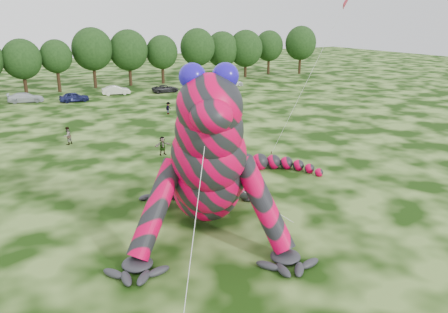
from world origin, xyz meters
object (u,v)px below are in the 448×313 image
tree_9 (57,66)px  spectator_2 (168,108)px  car_5 (116,90)px  tree_11 (129,58)px  car_7 (231,83)px  tree_15 (246,54)px  car_3 (26,98)px  spectator_5 (162,146)px  tree_8 (23,67)px  inflatable_gecko (205,137)px  tree_13 (198,55)px  tree_14 (222,55)px  spectator_3 (199,110)px  tree_16 (269,52)px  tree_12 (162,59)px  tree_10 (93,58)px  spectator_1 (67,136)px  car_4 (74,97)px  tree_17 (300,50)px  car_6 (166,89)px  flying_kite (340,13)px

tree_9 → spectator_2: bearing=-69.7°
car_5 → tree_11: bearing=-22.0°
tree_11 → car_7: (15.74, -10.06, -4.36)m
tree_15 → car_7: 13.79m
car_3 → spectator_5: 35.12m
tree_8 → tree_9: tree_8 is taller
inflatable_gecko → tree_13: bearing=88.4°
tree_13 → tree_15: size_ratio=1.05×
tree_14 → car_3: bearing=-166.8°
tree_9 → spectator_3: size_ratio=5.43×
tree_9 → tree_16: size_ratio=0.93×
tree_12 → tree_11: bearing=175.8°
tree_10 → tree_15: size_ratio=1.09×
spectator_1 → car_4: bearing=-138.5°
spectator_5 → tree_14: bearing=52.5°
inflatable_gecko → spectator_5: inflatable_gecko is taller
tree_10 → tree_17: size_ratio=1.02×
tree_16 → spectator_2: size_ratio=5.80×
car_5 → spectator_3: spectator_3 is taller
tree_11 → tree_15: tree_11 is taller
tree_9 → tree_15: (37.41, 0.43, 0.48)m
tree_11 → car_4: 17.45m
tree_16 → spectator_3: bearing=-136.2°
spectator_3 → tree_15: bearing=178.8°
tree_11 → tree_16: tree_11 is taller
tree_11 → spectator_5: (-10.42, -42.59, -4.16)m
car_5 → spectator_1: spectator_1 is taller
car_5 → spectator_5: spectator_5 is taller
tree_10 → spectator_3: (6.06, -29.91, -4.45)m
tree_11 → car_4: tree_11 is taller
tree_13 → car_6: bearing=-138.8°
car_5 → spectator_1: 28.95m
tree_9 → car_4: 11.27m
inflatable_gecko → spectator_5: size_ratio=11.72×
tree_12 → spectator_5: 45.44m
tree_14 → car_7: bearing=-110.4°
tree_12 → car_4: 21.97m
car_7 → car_5: bearing=80.8°
tree_10 → tree_13: size_ratio=1.04×
tree_12 → car_6: tree_12 is taller
tree_8 → tree_17: (56.17, -0.32, 0.68)m
tree_11 → flying_kite: bearing=-87.4°
tree_17 → spectator_3: size_ratio=6.44×
car_3 → car_4: size_ratio=1.17×
flying_kite → tree_17: bearing=54.1°
car_7 → spectator_2: size_ratio=2.89×
tree_15 → spectator_2: 38.39m
tree_17 → car_4: bearing=-168.8°
tree_10 → spectator_5: bearing=-95.4°
tree_10 → car_3: bearing=-144.5°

